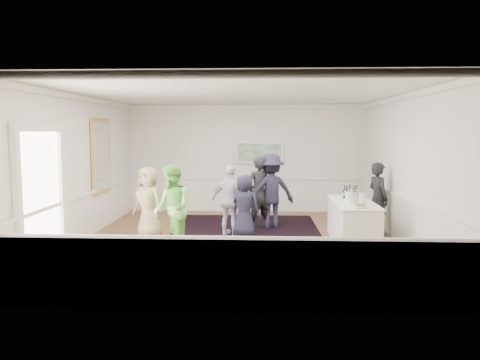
{
  "coord_description": "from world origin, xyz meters",
  "views": [
    {
      "loc": [
        0.51,
        -9.97,
        2.41
      ],
      "look_at": [
        0.01,
        0.2,
        1.34
      ],
      "focal_mm": 35.0,
      "sensor_mm": 36.0,
      "label": 1
    }
  ],
  "objects_px": {
    "ice_bucket": "(353,195)",
    "nut_bowl": "(360,206)",
    "guest_tan": "(148,203)",
    "bartender": "(378,198)",
    "guest_dark_a": "(271,191)",
    "serving_table": "(353,222)",
    "guest_green": "(172,208)",
    "guest_lilac": "(231,200)",
    "guest_navy": "(245,206)",
    "guest_dark_b": "(259,192)"
  },
  "relations": [
    {
      "from": "serving_table",
      "to": "nut_bowl",
      "type": "height_order",
      "value": "nut_bowl"
    },
    {
      "from": "guest_tan",
      "to": "guest_dark_a",
      "type": "xyz_separation_m",
      "value": [
        2.76,
        1.38,
        0.11
      ]
    },
    {
      "from": "guest_green",
      "to": "nut_bowl",
      "type": "xyz_separation_m",
      "value": [
        3.74,
        0.11,
        0.06
      ]
    },
    {
      "from": "bartender",
      "to": "guest_tan",
      "type": "distance_m",
      "value": 5.3
    },
    {
      "from": "bartender",
      "to": "guest_dark_b",
      "type": "height_order",
      "value": "guest_dark_b"
    },
    {
      "from": "bartender",
      "to": "nut_bowl",
      "type": "xyz_separation_m",
      "value": [
        -0.76,
        -1.72,
        0.09
      ]
    },
    {
      "from": "bartender",
      "to": "guest_lilac",
      "type": "relative_size",
      "value": 1.03
    },
    {
      "from": "guest_tan",
      "to": "guest_navy",
      "type": "height_order",
      "value": "guest_tan"
    },
    {
      "from": "serving_table",
      "to": "guest_navy",
      "type": "bearing_deg",
      "value": 172.58
    },
    {
      "from": "bartender",
      "to": "ice_bucket",
      "type": "height_order",
      "value": "bartender"
    },
    {
      "from": "guest_dark_b",
      "to": "ice_bucket",
      "type": "relative_size",
      "value": 6.9
    },
    {
      "from": "serving_table",
      "to": "guest_dark_a",
      "type": "xyz_separation_m",
      "value": [
        -1.75,
        1.5,
        0.47
      ]
    },
    {
      "from": "guest_tan",
      "to": "bartender",
      "type": "bearing_deg",
      "value": 42.45
    },
    {
      "from": "guest_dark_a",
      "to": "guest_green",
      "type": "bearing_deg",
      "value": 34.59
    },
    {
      "from": "guest_dark_a",
      "to": "guest_dark_b",
      "type": "bearing_deg",
      "value": 0.9
    },
    {
      "from": "guest_tan",
      "to": "ice_bucket",
      "type": "height_order",
      "value": "guest_tan"
    },
    {
      "from": "guest_lilac",
      "to": "guest_navy",
      "type": "relative_size",
      "value": 1.14
    },
    {
      "from": "serving_table",
      "to": "nut_bowl",
      "type": "bearing_deg",
      "value": -91.44
    },
    {
      "from": "guest_dark_a",
      "to": "guest_dark_b",
      "type": "height_order",
      "value": "guest_dark_a"
    },
    {
      "from": "bartender",
      "to": "guest_navy",
      "type": "height_order",
      "value": "bartender"
    },
    {
      "from": "bartender",
      "to": "guest_tan",
      "type": "bearing_deg",
      "value": 76.2
    },
    {
      "from": "guest_dark_a",
      "to": "ice_bucket",
      "type": "bearing_deg",
      "value": 125.93
    },
    {
      "from": "serving_table",
      "to": "bartender",
      "type": "relative_size",
      "value": 1.31
    },
    {
      "from": "guest_lilac",
      "to": "ice_bucket",
      "type": "xyz_separation_m",
      "value": [
        2.7,
        -0.42,
        0.19
      ]
    },
    {
      "from": "guest_lilac",
      "to": "nut_bowl",
      "type": "height_order",
      "value": "guest_lilac"
    },
    {
      "from": "serving_table",
      "to": "guest_green",
      "type": "height_order",
      "value": "guest_green"
    },
    {
      "from": "guest_dark_b",
      "to": "nut_bowl",
      "type": "relative_size",
      "value": 6.26
    },
    {
      "from": "guest_lilac",
      "to": "guest_dark_a",
      "type": "bearing_deg",
      "value": -111.89
    },
    {
      "from": "guest_tan",
      "to": "guest_lilac",
      "type": "bearing_deg",
      "value": 47.02
    },
    {
      "from": "guest_green",
      "to": "guest_dark_a",
      "type": "height_order",
      "value": "guest_dark_a"
    },
    {
      "from": "ice_bucket",
      "to": "guest_green",
      "type": "bearing_deg",
      "value": -164.24
    },
    {
      "from": "guest_green",
      "to": "ice_bucket",
      "type": "xyz_separation_m",
      "value": [
        3.77,
        1.06,
        0.14
      ]
    },
    {
      "from": "guest_navy",
      "to": "guest_dark_b",
      "type": "bearing_deg",
      "value": -83.33
    },
    {
      "from": "guest_dark_a",
      "to": "guest_navy",
      "type": "height_order",
      "value": "guest_dark_a"
    },
    {
      "from": "serving_table",
      "to": "guest_lilac",
      "type": "distance_m",
      "value": 2.76
    },
    {
      "from": "serving_table",
      "to": "guest_dark_a",
      "type": "height_order",
      "value": "guest_dark_a"
    },
    {
      "from": "guest_green",
      "to": "nut_bowl",
      "type": "bearing_deg",
      "value": 62.94
    },
    {
      "from": "bartender",
      "to": "ice_bucket",
      "type": "relative_size",
      "value": 6.51
    },
    {
      "from": "ice_bucket",
      "to": "nut_bowl",
      "type": "relative_size",
      "value": 0.91
    },
    {
      "from": "bartender",
      "to": "guest_green",
      "type": "xyz_separation_m",
      "value": [
        -4.5,
        -1.83,
        0.03
      ]
    },
    {
      "from": "guest_dark_b",
      "to": "nut_bowl",
      "type": "bearing_deg",
      "value": 102.1
    },
    {
      "from": "bartender",
      "to": "guest_green",
      "type": "height_order",
      "value": "guest_green"
    },
    {
      "from": "guest_dark_b",
      "to": "nut_bowl",
      "type": "distance_m",
      "value": 3.03
    },
    {
      "from": "guest_lilac",
      "to": "nut_bowl",
      "type": "relative_size",
      "value": 5.75
    },
    {
      "from": "serving_table",
      "to": "guest_green",
      "type": "bearing_deg",
      "value": -165.9
    },
    {
      "from": "bartender",
      "to": "nut_bowl",
      "type": "bearing_deg",
      "value": 134.0
    },
    {
      "from": "serving_table",
      "to": "guest_green",
      "type": "relative_size",
      "value": 1.26
    },
    {
      "from": "nut_bowl",
      "to": "bartender",
      "type": "bearing_deg",
      "value": 66.03
    },
    {
      "from": "ice_bucket",
      "to": "nut_bowl",
      "type": "height_order",
      "value": "ice_bucket"
    },
    {
      "from": "guest_navy",
      "to": "nut_bowl",
      "type": "distance_m",
      "value": 2.6
    }
  ]
}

